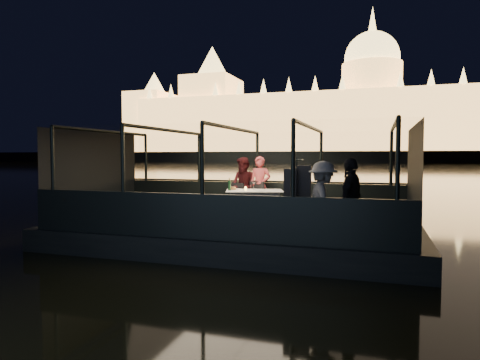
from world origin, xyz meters
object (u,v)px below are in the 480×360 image
(chair_port_left, at_px, (235,200))
(wine_bottle, at_px, (229,185))
(chair_port_right, at_px, (255,201))
(person_man_maroon, at_px, (244,188))
(passenger_dark, at_px, (351,197))
(dining_table_central, at_px, (254,205))
(coat_stand, at_px, (296,194))
(passenger_stripe, at_px, (323,197))
(person_woman_coral, at_px, (260,189))

(chair_port_left, xyz_separation_m, wine_bottle, (0.08, -0.69, 0.47))
(chair_port_right, bearing_deg, person_man_maroon, 159.28)
(passenger_dark, xyz_separation_m, wine_bottle, (-3.15, 1.89, 0.06))
(dining_table_central, height_order, coat_stand, coat_stand)
(chair_port_left, distance_m, chair_port_right, 0.57)
(dining_table_central, xyz_separation_m, passenger_stripe, (2.04, -2.33, 0.47))
(person_woman_coral, xyz_separation_m, person_man_maroon, (-0.47, 0.01, 0.00))
(chair_port_left, height_order, passenger_dark, passenger_dark)
(person_man_maroon, relative_size, passenger_dark, 1.00)
(dining_table_central, height_order, person_man_maroon, person_man_maroon)
(person_man_maroon, bearing_deg, chair_port_right, -15.03)
(coat_stand, bearing_deg, passenger_dark, 5.39)
(person_man_maroon, bearing_deg, chair_port_left, -93.49)
(passenger_stripe, xyz_separation_m, wine_bottle, (-2.64, 2.08, 0.06))
(dining_table_central, relative_size, coat_stand, 0.90)
(chair_port_right, xyz_separation_m, wine_bottle, (-0.49, -0.69, 0.47))
(chair_port_left, relative_size, passenger_stripe, 0.57)
(coat_stand, bearing_deg, chair_port_left, 129.17)
(dining_table_central, xyz_separation_m, chair_port_right, (-0.11, 0.45, 0.06))
(person_woman_coral, relative_size, passenger_stripe, 1.06)
(dining_table_central, distance_m, passenger_stripe, 3.13)
(dining_table_central, xyz_separation_m, passenger_dark, (2.55, -2.13, 0.47))
(passenger_stripe, bearing_deg, chair_port_right, 12.91)
(dining_table_central, distance_m, passenger_dark, 3.36)
(coat_stand, relative_size, wine_bottle, 4.98)
(coat_stand, distance_m, passenger_stripe, 0.54)
(person_man_maroon, height_order, wine_bottle, person_man_maroon)
(person_woman_coral, relative_size, wine_bottle, 5.08)
(passenger_stripe, relative_size, wine_bottle, 4.80)
(dining_table_central, bearing_deg, person_man_maroon, 124.73)
(dining_table_central, distance_m, wine_bottle, 0.84)
(passenger_dark, bearing_deg, coat_stand, -68.72)
(passenger_stripe, distance_m, wine_bottle, 3.36)
(chair_port_right, xyz_separation_m, coat_stand, (1.62, -2.68, 0.45))
(chair_port_left, bearing_deg, passenger_stripe, -33.10)
(passenger_stripe, bearing_deg, wine_bottle, 26.83)
(coat_stand, relative_size, person_man_maroon, 1.00)
(chair_port_right, bearing_deg, person_woman_coral, 96.07)
(coat_stand, distance_m, wine_bottle, 2.90)
(chair_port_left, distance_m, passenger_dark, 4.16)
(wine_bottle, bearing_deg, chair_port_right, 54.92)
(person_man_maroon, distance_m, passenger_dark, 4.23)
(person_man_maroon, xyz_separation_m, passenger_dark, (3.08, -2.90, 0.10))
(person_woman_coral, bearing_deg, wine_bottle, -120.41)
(wine_bottle, bearing_deg, person_man_maroon, 86.05)
(chair_port_right, bearing_deg, chair_port_left, -163.63)
(passenger_stripe, bearing_deg, passenger_dark, -94.14)
(coat_stand, relative_size, person_woman_coral, 0.98)
(passenger_dark, bearing_deg, wine_bottle, -105.12)
(chair_port_right, bearing_deg, wine_bottle, -108.71)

